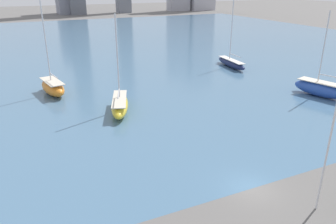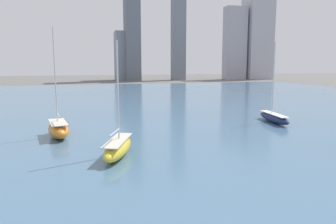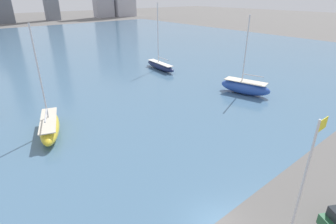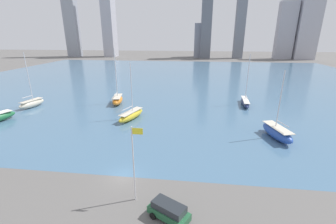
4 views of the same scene
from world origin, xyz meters
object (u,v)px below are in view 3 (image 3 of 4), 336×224
flag_pole (304,181)px  sailboat_yellow (49,126)px  sailboat_blue (245,87)px  sailboat_navy (160,66)px

flag_pole → sailboat_yellow: size_ratio=0.73×
flag_pole → sailboat_blue: 28.80m
sailboat_navy → sailboat_blue: size_ratio=1.09×
sailboat_yellow → sailboat_blue: bearing=6.8°
sailboat_yellow → sailboat_blue: (29.00, -6.37, 0.14)m
flag_pole → sailboat_yellow: (-7.59, 25.23, -3.97)m
sailboat_navy → sailboat_blue: bearing=-80.8°
sailboat_blue → flag_pole: bearing=-154.3°
flag_pole → sailboat_blue: bearing=41.4°
flag_pole → sailboat_blue: sailboat_blue is taller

